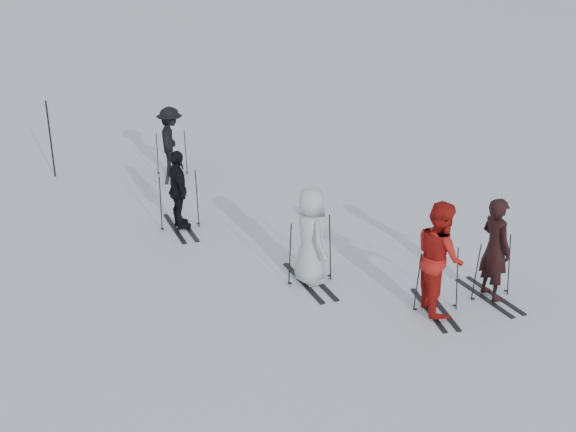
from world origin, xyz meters
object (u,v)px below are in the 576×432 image
object	(u,v)px
skier_red	(439,258)
skier_grey	(310,237)
skier_uphill_far	(171,142)
skier_uphill_left	(179,191)
piste_marker	(51,139)
skier_near_dark	(495,250)

from	to	relation	value
skier_red	skier_grey	xyz separation A→B (m)	(-1.70, 1.70, -0.07)
skier_red	skier_uphill_far	world-z (taller)	skier_red
skier_red	skier_uphill_left	world-z (taller)	skier_red
skier_uphill_left	piste_marker	bearing A→B (deg)	25.00
skier_red	piste_marker	xyz separation A→B (m)	(-5.99, 9.69, 0.03)
skier_red	piste_marker	size ratio (longest dim) A/B	0.97
skier_grey	skier_uphill_left	bearing A→B (deg)	24.83
skier_uphill_far	piste_marker	bearing A→B (deg)	86.96
skier_near_dark	skier_uphill_left	bearing A→B (deg)	37.84
skier_red	skier_grey	distance (m)	2.41
skier_near_dark	skier_uphill_far	xyz separation A→B (m)	(-4.15, 8.74, -0.03)
skier_red	skier_uphill_left	size ratio (longest dim) A/B	1.13
skier_uphill_far	skier_grey	bearing A→B (deg)	-156.98
skier_uphill_left	skier_uphill_far	bearing A→B (deg)	-11.28
piste_marker	skier_uphill_far	bearing A→B (deg)	-15.88
skier_uphill_left	piste_marker	xyz separation A→B (m)	(-2.49, 4.62, 0.15)
skier_uphill_left	piste_marker	distance (m)	5.25
skier_near_dark	skier_uphill_far	bearing A→B (deg)	20.08
skier_uphill_left	skier_uphill_far	size ratio (longest dim) A/B	0.97
skier_uphill_far	skier_near_dark	bearing A→B (deg)	-141.77
skier_uphill_far	piste_marker	world-z (taller)	piste_marker
skier_grey	piste_marker	size ratio (longest dim) A/B	0.90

